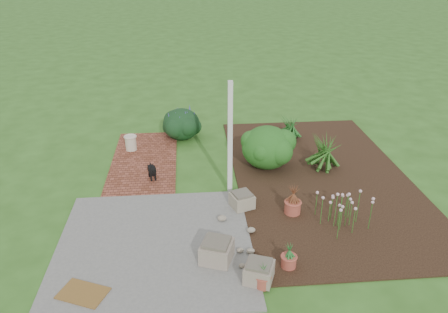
{
  "coord_description": "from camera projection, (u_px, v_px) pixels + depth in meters",
  "views": [
    {
      "loc": [
        -0.56,
        -8.24,
        4.91
      ],
      "look_at": [
        0.2,
        0.4,
        0.7
      ],
      "focal_mm": 35.0,
      "sensor_mm": 36.0,
      "label": 1
    }
  ],
  "objects": [
    {
      "name": "garden_bed",
      "position": [
        321.0,
        177.0,
        10.21
      ],
      "size": [
        4.0,
        7.0,
        0.03
      ],
      "primitive_type": "cube",
      "color": "black",
      "rests_on": "ground"
    },
    {
      "name": "cream_ceramic_urn",
      "position": [
        131.0,
        143.0,
        11.44
      ],
      "size": [
        0.38,
        0.38,
        0.38
      ],
      "primitive_type": "cylinder",
      "rotation": [
        0.0,
        0.0,
        -0.4
      ],
      "color": "beige",
      "rests_on": "brick_path"
    },
    {
      "name": "agapanthus_clump_back",
      "position": [
        324.0,
        150.0,
        10.4
      ],
      "size": [
        1.16,
        1.16,
        0.97
      ],
      "primitive_type": null,
      "rotation": [
        0.0,
        0.0,
        -0.09
      ],
      "color": "#1A4013",
      "rests_on": "garden_bed"
    },
    {
      "name": "stone_trough_near",
      "position": [
        259.0,
        272.0,
        6.98
      ],
      "size": [
        0.57,
        0.57,
        0.29
      ],
      "primitive_type": "cube",
      "rotation": [
        0.0,
        0.0,
        -0.38
      ],
      "color": "#78685B",
      "rests_on": "concrete_patio"
    },
    {
      "name": "purple_flowering_bush",
      "position": [
        181.0,
        123.0,
        12.14
      ],
      "size": [
        1.07,
        1.07,
        0.88
      ],
      "primitive_type": "ellipsoid",
      "rotation": [
        0.0,
        0.0,
        0.04
      ],
      "color": "black",
      "rests_on": "ground"
    },
    {
      "name": "terracotta_pot_small_right",
      "position": [
        263.0,
        281.0,
        6.88
      ],
      "size": [
        0.32,
        0.32,
        0.21
      ],
      "primitive_type": "cylinder",
      "rotation": [
        0.0,
        0.0,
        0.37
      ],
      "color": "#A14736",
      "rests_on": "garden_bed"
    },
    {
      "name": "ground",
      "position": [
        217.0,
        193.0,
        9.57
      ],
      "size": [
        80.0,
        80.0,
        0.0
      ],
      "primitive_type": "plane",
      "color": "#305C1D",
      "rests_on": "ground"
    },
    {
      "name": "stone_trough_far",
      "position": [
        242.0,
        201.0,
        8.96
      ],
      "size": [
        0.54,
        0.54,
        0.28
      ],
      "primitive_type": "cube",
      "rotation": [
        0.0,
        0.0,
        0.34
      ],
      "color": "gray",
      "rests_on": "concrete_patio"
    },
    {
      "name": "terracotta_pot_small_left",
      "position": [
        289.0,
        261.0,
        7.31
      ],
      "size": [
        0.31,
        0.31,
        0.21
      ],
      "primitive_type": "cylinder",
      "rotation": [
        0.0,
        0.0,
        0.25
      ],
      "color": "#A44637",
      "rests_on": "garden_bed"
    },
    {
      "name": "concrete_patio",
      "position": [
        155.0,
        245.0,
        7.89
      ],
      "size": [
        3.5,
        3.5,
        0.04
      ],
      "primitive_type": "cube",
      "color": "slate",
      "rests_on": "ground"
    },
    {
      "name": "brick_path",
      "position": [
        144.0,
        160.0,
        10.99
      ],
      "size": [
        1.6,
        3.5,
        0.04
      ],
      "primitive_type": "cube",
      "color": "brown",
      "rests_on": "ground"
    },
    {
      "name": "stone_trough_mid",
      "position": [
        217.0,
        252.0,
        7.42
      ],
      "size": [
        0.65,
        0.65,
        0.34
      ],
      "primitive_type": "cube",
      "rotation": [
        0.0,
        0.0,
        -0.35
      ],
      "color": "#786B5E",
      "rests_on": "concrete_patio"
    },
    {
      "name": "coir_doormat",
      "position": [
        83.0,
        293.0,
        6.76
      ],
      "size": [
        0.85,
        0.72,
        0.02
      ],
      "primitive_type": "cube",
      "rotation": [
        0.0,
        0.0,
        -0.41
      ],
      "color": "brown",
      "rests_on": "concrete_patio"
    },
    {
      "name": "veranda_post",
      "position": [
        230.0,
        139.0,
        9.14
      ],
      "size": [
        0.1,
        0.1,
        2.5
      ],
      "primitive_type": "cube",
      "color": "white",
      "rests_on": "ground"
    },
    {
      "name": "terracotta_pot_bronze",
      "position": [
        293.0,
        207.0,
        8.77
      ],
      "size": [
        0.37,
        0.37,
        0.26
      ],
      "primitive_type": "cylinder",
      "rotation": [
        0.0,
        0.0,
        -0.15
      ],
      "color": "#A74A38",
      "rests_on": "garden_bed"
    },
    {
      "name": "pink_flower_patch",
      "position": [
        348.0,
        211.0,
        8.23
      ],
      "size": [
        1.43,
        1.43,
        0.71
      ],
      "primitive_type": null,
      "rotation": [
        0.0,
        0.0,
        0.35
      ],
      "color": "#113D0F",
      "rests_on": "garden_bed"
    },
    {
      "name": "evergreen_shrub",
      "position": [
        267.0,
        146.0,
        10.49
      ],
      "size": [
        1.24,
        1.24,
        1.04
      ],
      "primitive_type": "ellipsoid",
      "rotation": [
        0.0,
        0.0,
        -0.02
      ],
      "color": "#1B3F0D",
      "rests_on": "garden_bed"
    },
    {
      "name": "black_dog",
      "position": [
        152.0,
        170.0,
        9.96
      ],
      "size": [
        0.22,
        0.46,
        0.4
      ],
      "rotation": [
        0.0,
        0.0,
        0.27
      ],
      "color": "black",
      "rests_on": "brick_path"
    },
    {
      "name": "agapanthus_clump_front",
      "position": [
        289.0,
        126.0,
        12.04
      ],
      "size": [
        1.15,
        1.15,
        0.77
      ],
      "primitive_type": null,
      "rotation": [
        0.0,
        0.0,
        0.42
      ],
      "color": "#0D380E",
      "rests_on": "garden_bed"
    }
  ]
}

